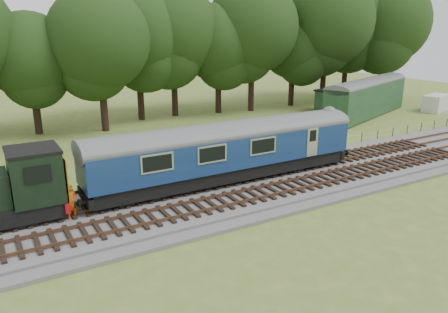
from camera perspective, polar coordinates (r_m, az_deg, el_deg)
ground at (r=27.86m, az=4.47°, el=-4.16°), size 120.00×120.00×0.00m
ballast at (r=27.80m, az=4.48°, el=-3.82°), size 70.00×7.00×0.35m
track_north at (r=28.81m, az=2.92°, el=-2.53°), size 67.20×2.40×0.21m
track_south at (r=26.51m, az=6.45°, el=-4.37°), size 67.20×2.40×0.21m
fence at (r=31.45m, az=-0.17°, el=-1.64°), size 64.00×0.12×1.00m
tree_line at (r=46.91m, az=-10.93°, el=4.23°), size 70.00×8.00×18.00m
dmu_railcar at (r=27.40m, az=0.35°, el=1.27°), size 18.05×2.86×3.88m
worker at (r=23.76m, az=-19.30°, el=-5.59°), size 0.78×0.65×1.83m
parked_coach at (r=52.31m, az=18.23°, el=7.58°), size 16.30×8.38×4.18m
shed at (r=54.04m, az=13.88°, el=7.11°), size 3.90×3.90×2.63m
caravan at (r=58.76m, az=25.95°, el=6.31°), size 4.37×2.98×1.95m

